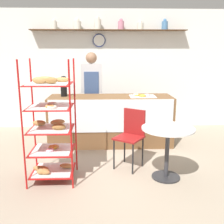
{
  "coord_description": "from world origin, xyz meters",
  "views": [
    {
      "loc": [
        -0.15,
        -3.77,
        1.74
      ],
      "look_at": [
        0.0,
        0.39,
        0.8
      ],
      "focal_mm": 42.0,
      "sensor_mm": 36.0,
      "label": 1
    }
  ],
  "objects": [
    {
      "name": "coffee_carafe",
      "position": [
        -0.88,
        1.14,
        1.12
      ],
      "size": [
        0.12,
        0.12,
        0.38
      ],
      "color": "black",
      "rests_on": "display_counter"
    },
    {
      "name": "cafe_chair",
      "position": [
        0.29,
        0.06,
        0.56
      ],
      "size": [
        0.53,
        0.53,
        0.9
      ],
      "rotation": [
        0.0,
        0.0,
        5.68
      ],
      "color": "black",
      "rests_on": "ground_plane"
    },
    {
      "name": "pastry_rack",
      "position": [
        -0.85,
        -0.34,
        0.76
      ],
      "size": [
        0.62,
        0.58,
        1.67
      ],
      "color": "#B71414",
      "rests_on": "ground_plane"
    },
    {
      "name": "back_wall",
      "position": [
        -0.0,
        2.39,
        1.37
      ],
      "size": [
        10.0,
        0.3,
        2.7
      ],
      "color": "white",
      "rests_on": "ground_plane"
    },
    {
      "name": "display_counter",
      "position": [
        0.0,
        1.11,
        0.47
      ],
      "size": [
        2.32,
        0.7,
        0.94
      ],
      "color": "brown",
      "rests_on": "ground_plane"
    },
    {
      "name": "cafe_table",
      "position": [
        0.74,
        -0.36,
        0.56
      ],
      "size": [
        0.73,
        0.73,
        0.74
      ],
      "color": "#262628",
      "rests_on": "ground_plane"
    },
    {
      "name": "donut_tray_counter",
      "position": [
        0.58,
        1.05,
        0.96
      ],
      "size": [
        0.48,
        0.36,
        0.05
      ],
      "color": "silver",
      "rests_on": "display_counter"
    },
    {
      "name": "ground_plane",
      "position": [
        0.0,
        0.0,
        0.0
      ],
      "size": [
        14.0,
        14.0,
        0.0
      ],
      "primitive_type": "plane",
      "color": "gray"
    },
    {
      "name": "person_worker",
      "position": [
        -0.37,
        1.67,
        0.97
      ],
      "size": [
        0.42,
        0.23,
        1.75
      ],
      "color": "#282833",
      "rests_on": "ground_plane"
    }
  ]
}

